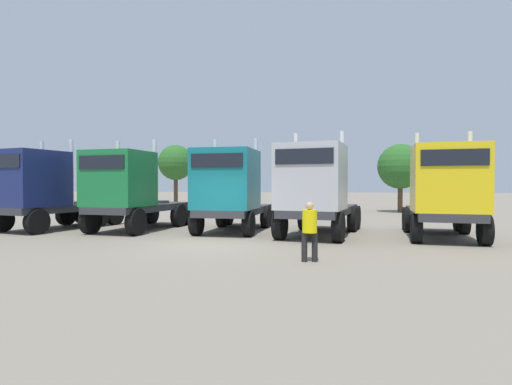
# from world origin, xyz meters

# --- Properties ---
(ground) EXTENTS (200.00, 200.00, 0.00)m
(ground) POSITION_xyz_m (0.00, 0.00, 0.00)
(ground) COLOR gray
(semi_truck_navy) EXTENTS (3.69, 6.22, 4.17)m
(semi_truck_navy) POSITION_xyz_m (-8.69, 2.84, 1.89)
(semi_truck_navy) COLOR #333338
(semi_truck_navy) RESTS_ON ground
(semi_truck_green) EXTENTS (3.11, 6.36, 4.10)m
(semi_truck_green) POSITION_xyz_m (-4.60, 3.24, 1.83)
(semi_truck_green) COLOR #333338
(semi_truck_green) RESTS_ON ground
(semi_truck_teal) EXTENTS (2.68, 5.93, 4.15)m
(semi_truck_teal) POSITION_xyz_m (-0.10, 3.63, 1.88)
(semi_truck_teal) COLOR #333338
(semi_truck_teal) RESTS_ON ground
(semi_truck_silver) EXTENTS (3.51, 6.41, 4.21)m
(semi_truck_silver) POSITION_xyz_m (3.59, 2.78, 1.87)
(semi_truck_silver) COLOR #333338
(semi_truck_silver) RESTS_ON ground
(semi_truck_yellow) EXTENTS (2.99, 5.94, 4.11)m
(semi_truck_yellow) POSITION_xyz_m (8.39, 2.85, 1.83)
(semi_truck_yellow) COLOR #333338
(semi_truck_yellow) RESTS_ON ground
(visitor_in_hivis) EXTENTS (0.48, 0.48, 1.62)m
(visitor_in_hivis) POSITION_xyz_m (3.71, -2.44, 0.93)
(visitor_in_hivis) COLOR black
(visitor_in_hivis) RESTS_ON ground
(oak_far_left) EXTENTS (3.11, 3.11, 5.59)m
(oak_far_left) POSITION_xyz_m (-9.59, 21.01, 4.01)
(oak_far_left) COLOR #4C3823
(oak_far_left) RESTS_ON ground
(oak_far_centre) EXTENTS (2.98, 2.98, 4.73)m
(oak_far_centre) POSITION_xyz_m (1.85, 22.86, 3.22)
(oak_far_centre) COLOR #4C3823
(oak_far_centre) RESTS_ON ground
(oak_far_right) EXTENTS (3.36, 3.36, 5.13)m
(oak_far_right) POSITION_xyz_m (9.07, 18.96, 3.43)
(oak_far_right) COLOR #4C3823
(oak_far_right) RESTS_ON ground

